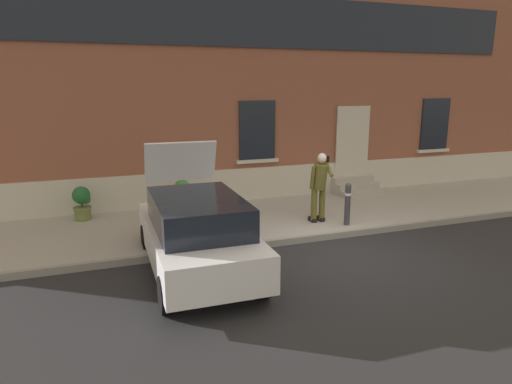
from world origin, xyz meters
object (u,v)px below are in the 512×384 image
object	(u,v)px
bollard_far_left	(215,215)
planter_terracotta	(183,194)
bollard_near_person	(348,202)
planter_olive	(82,202)
hatchback_car_white	(197,232)
person_on_phone	(320,183)

from	to	relation	value
bollard_far_left	planter_terracotta	size ratio (longest dim) A/B	1.22
bollard_far_left	planter_terracotta	world-z (taller)	bollard_far_left
bollard_near_person	planter_olive	distance (m)	6.60
bollard_near_person	planter_terracotta	world-z (taller)	bollard_near_person
bollard_far_left	planter_olive	world-z (taller)	bollard_far_left
planter_olive	planter_terracotta	bearing A→B (deg)	-0.48
bollard_far_left	planter_terracotta	xyz separation A→B (m)	(-0.20, 2.63, -0.11)
hatchback_car_white	planter_olive	distance (m)	4.42
person_on_phone	bollard_near_person	bearing A→B (deg)	-21.70
bollard_near_person	person_on_phone	xyz separation A→B (m)	(-0.55, 0.44, 0.44)
hatchback_car_white	bollard_near_person	size ratio (longest dim) A/B	3.91
hatchback_car_white	bollard_far_left	bearing A→B (deg)	61.14
person_on_phone	planter_olive	size ratio (longest dim) A/B	2.03
person_on_phone	planter_olive	world-z (taller)	person_on_phone
bollard_near_person	planter_terracotta	xyz separation A→B (m)	(-3.50, 2.63, -0.11)
hatchback_car_white	bollard_far_left	xyz separation A→B (m)	(0.69, 1.25, -0.09)
person_on_phone	planter_terracotta	distance (m)	3.72
hatchback_car_white	planter_terracotta	size ratio (longest dim) A/B	4.75
person_on_phone	bollard_far_left	bearing A→B (deg)	-154.11
bollard_far_left	person_on_phone	bearing A→B (deg)	9.00
person_on_phone	planter_olive	distance (m)	5.95
planter_olive	planter_terracotta	size ratio (longest dim) A/B	1.00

